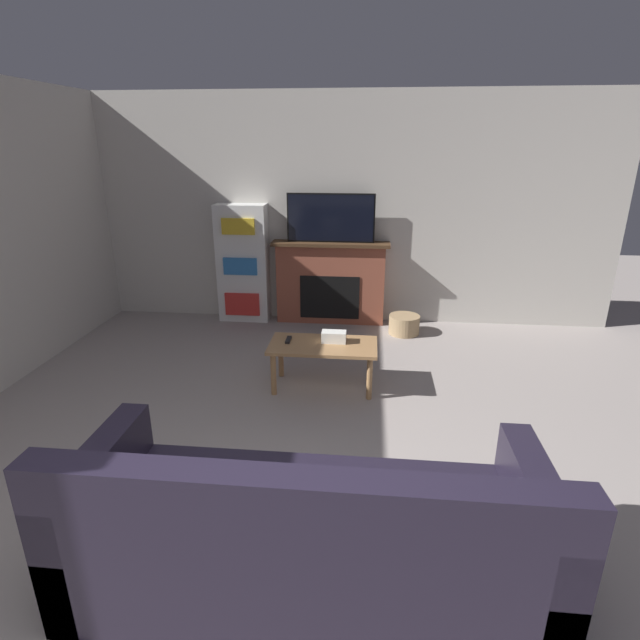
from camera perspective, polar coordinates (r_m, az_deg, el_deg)
The scene contains 9 objects.
wall_back at distance 6.13m, azimuth 1.59°, elevation 12.30°, with size 6.68×0.06×2.70m.
fireplace at distance 6.16m, azimuth 1.20°, elevation 4.34°, with size 1.42×0.28×1.01m.
tv at distance 5.97m, azimuth 1.24°, elevation 11.57°, with size 1.04×0.03×0.57m.
couch at distance 2.68m, azimuth -1.56°, elevation -23.67°, with size 2.31×0.93×0.93m.
coffee_table at distance 4.51m, azimuth 0.35°, elevation -3.48°, with size 0.97×0.50×0.43m.
tissue_box at distance 4.52m, azimuth 1.60°, elevation -1.92°, with size 0.22×0.12×0.10m.
remote_control at distance 4.56m, azimuth -3.63°, elevation -2.26°, with size 0.04×0.15×0.02m.
bookshelf at distance 6.26m, azimuth -8.79°, elevation 6.35°, with size 0.62×0.29×1.44m.
storage_basket at distance 5.95m, azimuth 9.59°, elevation -0.51°, with size 0.36×0.36×0.22m.
Camera 1 is at (0.45, -1.34, 2.15)m, focal length 28.00 mm.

